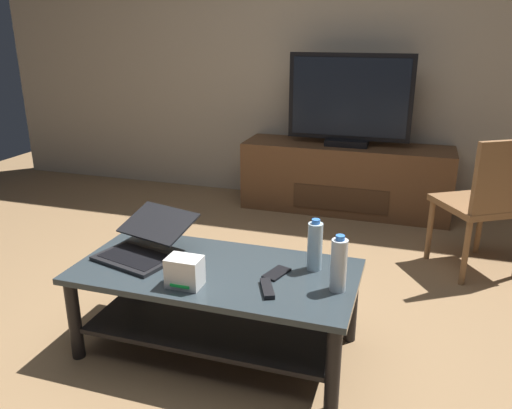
{
  "coord_description": "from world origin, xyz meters",
  "views": [
    {
      "loc": [
        0.76,
        -1.92,
        1.47
      ],
      "look_at": [
        -0.02,
        0.53,
        0.57
      ],
      "focal_mm": 35.68,
      "sensor_mm": 36.0,
      "label": 1
    }
  ],
  "objects_px": {
    "coffee_table": "(216,294)",
    "television": "(349,102)",
    "cell_phone": "(277,273)",
    "media_cabinet": "(345,178)",
    "laptop": "(145,243)",
    "tv_remote": "(267,288)",
    "dining_chair": "(488,199)",
    "water_bottle_far": "(339,264)",
    "water_bottle_near": "(315,246)",
    "router_box": "(185,272)"
  },
  "relations": [
    {
      "from": "water_bottle_near",
      "to": "water_bottle_far",
      "type": "distance_m",
      "value": 0.21
    },
    {
      "from": "coffee_table",
      "to": "router_box",
      "type": "bearing_deg",
      "value": -108.27
    },
    {
      "from": "television",
      "to": "dining_chair",
      "type": "height_order",
      "value": "television"
    },
    {
      "from": "laptop",
      "to": "cell_phone",
      "type": "distance_m",
      "value": 0.67
    },
    {
      "from": "dining_chair",
      "to": "router_box",
      "type": "height_order",
      "value": "dining_chair"
    },
    {
      "from": "coffee_table",
      "to": "media_cabinet",
      "type": "distance_m",
      "value": 2.19
    },
    {
      "from": "media_cabinet",
      "to": "water_bottle_far",
      "type": "relative_size",
      "value": 6.84
    },
    {
      "from": "television",
      "to": "tv_remote",
      "type": "height_order",
      "value": "television"
    },
    {
      "from": "media_cabinet",
      "to": "cell_phone",
      "type": "xyz_separation_m",
      "value": [
        0.0,
        -2.14,
        0.15
      ]
    },
    {
      "from": "water_bottle_near",
      "to": "tv_remote",
      "type": "distance_m",
      "value": 0.32
    },
    {
      "from": "media_cabinet",
      "to": "router_box",
      "type": "distance_m",
      "value": 2.4
    },
    {
      "from": "media_cabinet",
      "to": "dining_chair",
      "type": "distance_m",
      "value": 1.37
    },
    {
      "from": "coffee_table",
      "to": "media_cabinet",
      "type": "relative_size",
      "value": 0.76
    },
    {
      "from": "coffee_table",
      "to": "television",
      "type": "distance_m",
      "value": 2.26
    },
    {
      "from": "dining_chair",
      "to": "laptop",
      "type": "relative_size",
      "value": 1.81
    },
    {
      "from": "television",
      "to": "tv_remote",
      "type": "bearing_deg",
      "value": -89.92
    },
    {
      "from": "water_bottle_near",
      "to": "media_cabinet",
      "type": "bearing_deg",
      "value": 94.18
    },
    {
      "from": "dining_chair",
      "to": "water_bottle_near",
      "type": "distance_m",
      "value": 1.39
    },
    {
      "from": "water_bottle_near",
      "to": "tv_remote",
      "type": "bearing_deg",
      "value": -119.2
    },
    {
      "from": "laptop",
      "to": "cell_phone",
      "type": "relative_size",
      "value": 3.46
    },
    {
      "from": "television",
      "to": "water_bottle_near",
      "type": "relative_size",
      "value": 4.02
    },
    {
      "from": "router_box",
      "to": "water_bottle_far",
      "type": "relative_size",
      "value": 0.59
    },
    {
      "from": "water_bottle_near",
      "to": "cell_phone",
      "type": "height_order",
      "value": "water_bottle_near"
    },
    {
      "from": "laptop",
      "to": "router_box",
      "type": "bearing_deg",
      "value": -35.57
    },
    {
      "from": "laptop",
      "to": "water_bottle_far",
      "type": "relative_size",
      "value": 1.95
    },
    {
      "from": "media_cabinet",
      "to": "tv_remote",
      "type": "bearing_deg",
      "value": -89.92
    },
    {
      "from": "media_cabinet",
      "to": "water_bottle_near",
      "type": "height_order",
      "value": "water_bottle_near"
    },
    {
      "from": "laptop",
      "to": "tv_remote",
      "type": "distance_m",
      "value": 0.69
    },
    {
      "from": "television",
      "to": "media_cabinet",
      "type": "bearing_deg",
      "value": 90.0
    },
    {
      "from": "dining_chair",
      "to": "water_bottle_far",
      "type": "bearing_deg",
      "value": -118.95
    },
    {
      "from": "coffee_table",
      "to": "tv_remote",
      "type": "xyz_separation_m",
      "value": [
        0.28,
        -0.12,
        0.14
      ]
    },
    {
      "from": "laptop",
      "to": "tv_remote",
      "type": "relative_size",
      "value": 3.02
    },
    {
      "from": "television",
      "to": "cell_phone",
      "type": "bearing_deg",
      "value": -89.98
    },
    {
      "from": "media_cabinet",
      "to": "router_box",
      "type": "height_order",
      "value": "media_cabinet"
    },
    {
      "from": "tv_remote",
      "to": "media_cabinet",
      "type": "bearing_deg",
      "value": 66.06
    },
    {
      "from": "coffee_table",
      "to": "television",
      "type": "relative_size",
      "value": 1.32
    },
    {
      "from": "media_cabinet",
      "to": "water_bottle_far",
      "type": "distance_m",
      "value": 2.23
    },
    {
      "from": "dining_chair",
      "to": "tv_remote",
      "type": "bearing_deg",
      "value": -125.64
    },
    {
      "from": "television",
      "to": "cell_phone",
      "type": "relative_size",
      "value": 6.97
    },
    {
      "from": "media_cabinet",
      "to": "television",
      "type": "bearing_deg",
      "value": -90.0
    },
    {
      "from": "coffee_table",
      "to": "television",
      "type": "xyz_separation_m",
      "value": [
        0.28,
        2.15,
        0.62
      ]
    },
    {
      "from": "television",
      "to": "dining_chair",
      "type": "xyz_separation_m",
      "value": [
        0.99,
        -0.91,
        -0.42
      ]
    },
    {
      "from": "laptop",
      "to": "water_bottle_near",
      "type": "height_order",
      "value": "water_bottle_near"
    },
    {
      "from": "dining_chair",
      "to": "water_bottle_far",
      "type": "height_order",
      "value": "dining_chair"
    },
    {
      "from": "television",
      "to": "tv_remote",
      "type": "relative_size",
      "value": 6.1
    },
    {
      "from": "dining_chair",
      "to": "laptop",
      "type": "xyz_separation_m",
      "value": [
        -1.65,
        -1.2,
        -0.01
      ]
    },
    {
      "from": "dining_chair",
      "to": "cell_phone",
      "type": "relative_size",
      "value": 6.27
    },
    {
      "from": "media_cabinet",
      "to": "laptop",
      "type": "xyz_separation_m",
      "value": [
        -0.66,
        -2.13,
        0.2
      ]
    },
    {
      "from": "water_bottle_far",
      "to": "tv_remote",
      "type": "height_order",
      "value": "water_bottle_far"
    },
    {
      "from": "television",
      "to": "dining_chair",
      "type": "bearing_deg",
      "value": -42.69
    }
  ]
}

